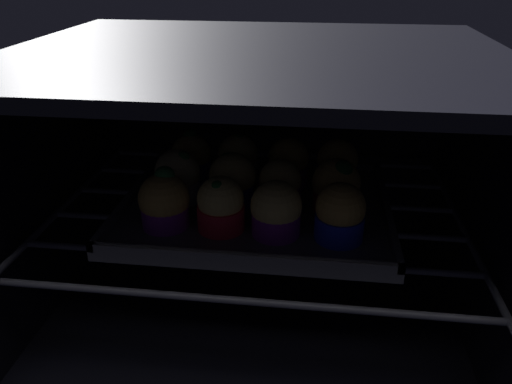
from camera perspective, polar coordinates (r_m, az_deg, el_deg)
oven_cavity at (r=69.95cm, az=0.49°, el=1.73°), size 59.00×47.00×37.00cm
oven_rack at (r=67.70cm, az=0.07°, el=-2.37°), size 54.80×42.00×0.80cm
baking_tray at (r=66.64cm, az=-0.00°, el=-1.80°), size 35.06×28.04×2.20cm
muffin_row0_col0 at (r=61.03cm, az=-10.51°, el=-1.13°), size 6.23×6.23×7.62cm
muffin_row0_col1 at (r=59.50cm, az=-4.09°, el=-1.54°), size 5.82×5.82×6.82cm
muffin_row0_col2 at (r=58.36cm, az=2.33°, el=-2.19°), size 6.12×6.12×6.79cm
muffin_row0_col3 at (r=58.12cm, az=9.66°, el=-2.50°), size 5.82×5.82×7.03cm
muffin_row1_col0 at (r=66.85cm, az=-8.99°, el=1.70°), size 6.02×6.02×7.31cm
muffin_row1_col1 at (r=65.26cm, az=-2.76°, el=1.37°), size 6.18×6.18×7.14cm
muffin_row1_col2 at (r=65.10cm, az=2.78°, el=0.77°), size 5.82×5.82×6.43cm
muffin_row1_col3 at (r=64.41cm, az=9.23°, el=0.64°), size 6.22×6.22×7.27cm
muffin_row2_col0 at (r=73.36cm, az=-7.46°, el=3.89°), size 5.85×5.85×7.43cm
muffin_row2_col1 at (r=72.15cm, az=-2.10°, el=3.76°), size 5.82×5.82×7.09cm
muffin_row2_col2 at (r=71.17cm, az=3.75°, el=3.30°), size 5.87×5.87×6.90cm
muffin_row2_col3 at (r=71.23cm, az=9.33°, el=3.08°), size 5.82×5.82×7.01cm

